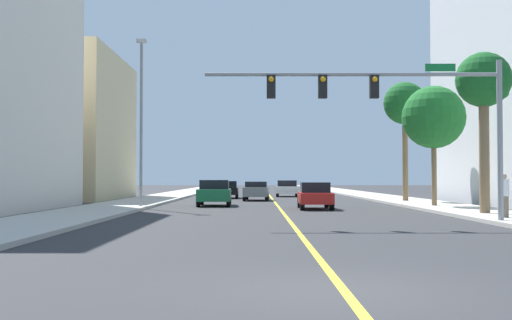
{
  "coord_description": "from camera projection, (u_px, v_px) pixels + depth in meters",
  "views": [
    {
      "loc": [
        -1.3,
        -9.31,
        1.67
      ],
      "look_at": [
        -1.19,
        18.47,
        2.47
      ],
      "focal_mm": 43.79,
      "sensor_mm": 36.0,
      "label": 1
    }
  ],
  "objects": [
    {
      "name": "sidewalk_left",
      "position": [
        158.0,
        197.0,
        51.21
      ],
      "size": [
        3.96,
        168.0,
        0.15
      ],
      "primitive_type": "cube",
      "color": "#B2ADA3",
      "rests_on": "ground"
    },
    {
      "name": "traffic_signal_mast",
      "position": [
        393.0,
        101.0,
        22.6
      ],
      "size": [
        10.79,
        0.36,
        5.81
      ],
      "color": "gray",
      "rests_on": "sidewalk_right"
    },
    {
      "name": "ground",
      "position": [
        269.0,
        198.0,
        51.25
      ],
      "size": [
        192.0,
        192.0,
        0.0
      ],
      "primitive_type": "plane",
      "color": "#2D2D30"
    },
    {
      "name": "car_gray",
      "position": [
        254.0,
        190.0,
        46.5
      ],
      "size": [
        1.98,
        4.47,
        1.41
      ],
      "rotation": [
        0.0,
        0.0,
        -0.04
      ],
      "color": "slate",
      "rests_on": "ground"
    },
    {
      "name": "lane_marking_center",
      "position": [
        269.0,
        198.0,
        51.25
      ],
      "size": [
        0.16,
        144.0,
        0.01
      ],
      "primitive_type": "cube",
      "color": "yellow",
      "rests_on": "ground"
    },
    {
      "name": "car_red",
      "position": [
        312.0,
        195.0,
        33.56
      ],
      "size": [
        1.82,
        4.08,
        1.44
      ],
      "rotation": [
        0.0,
        0.0,
        -0.02
      ],
      "color": "red",
      "rests_on": "ground"
    },
    {
      "name": "building_left_far",
      "position": [
        11.0,
        128.0,
        49.58
      ],
      "size": [
        16.74,
        14.3,
        11.38
      ],
      "primitive_type": "cube",
      "color": "beige",
      "rests_on": "ground"
    },
    {
      "name": "palm_mid",
      "position": [
        431.0,
        118.0,
        34.75
      ],
      "size": [
        3.5,
        3.5,
        6.66
      ],
      "color": "brown",
      "rests_on": "sidewalk_right"
    },
    {
      "name": "car_black",
      "position": [
        224.0,
        189.0,
        51.61
      ],
      "size": [
        1.98,
        4.48,
        1.42
      ],
      "rotation": [
        0.0,
        0.0,
        0.02
      ],
      "color": "black",
      "rests_on": "ground"
    },
    {
      "name": "street_lamp",
      "position": [
        139.0,
        114.0,
        34.31
      ],
      "size": [
        0.56,
        0.28,
        9.2
      ],
      "color": "gray",
      "rests_on": "sidewalk_left"
    },
    {
      "name": "pedestrian",
      "position": [
        501.0,
        196.0,
        24.07
      ],
      "size": [
        0.38,
        0.38,
        1.69
      ],
      "rotation": [
        0.0,
        0.0,
        5.67
      ],
      "color": "#726651",
      "rests_on": "sidewalk_right"
    },
    {
      "name": "palm_near",
      "position": [
        481.0,
        85.0,
        27.33
      ],
      "size": [
        2.41,
        2.41,
        7.04
      ],
      "color": "brown",
      "rests_on": "sidewalk_right"
    },
    {
      "name": "sidewalk_right",
      "position": [
        380.0,
        197.0,
        51.29
      ],
      "size": [
        3.96,
        168.0,
        0.15
      ],
      "primitive_type": "cube",
      "color": "#B2ADA3",
      "rests_on": "ground"
    },
    {
      "name": "palm_far",
      "position": [
        402.0,
        105.0,
        42.24
      ],
      "size": [
        2.87,
        2.87,
        8.03
      ],
      "color": "brown",
      "rests_on": "sidewalk_right"
    },
    {
      "name": "car_green",
      "position": [
        212.0,
        193.0,
        37.39
      ],
      "size": [
        2.03,
        4.29,
        1.55
      ],
      "rotation": [
        0.0,
        0.0,
        0.02
      ],
      "color": "#196638",
      "rests_on": "ground"
    },
    {
      "name": "car_white",
      "position": [
        284.0,
        188.0,
        56.36
      ],
      "size": [
        2.1,
        4.38,
        1.46
      ],
      "rotation": [
        0.0,
        0.0,
        -0.04
      ],
      "color": "white",
      "rests_on": "ground"
    }
  ]
}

